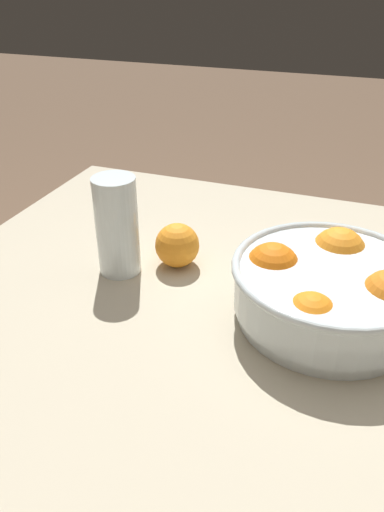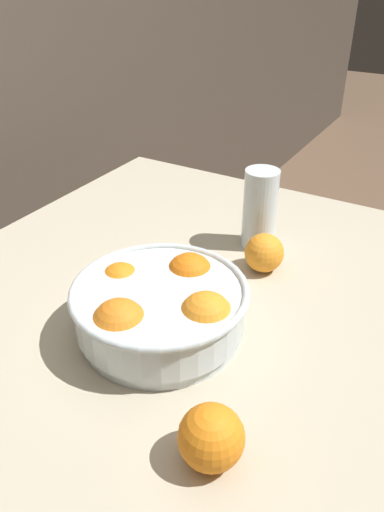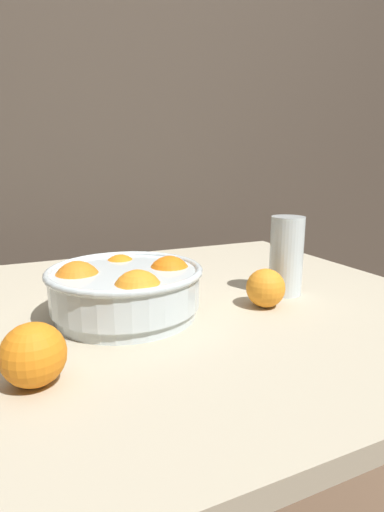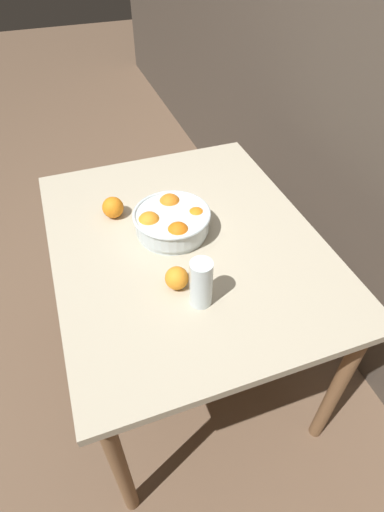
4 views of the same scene
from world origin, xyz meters
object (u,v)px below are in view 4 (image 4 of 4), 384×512
at_px(juice_glass, 201,285).
at_px(orange_loose_front, 177,278).
at_px(orange_loose_near_bowl, 113,207).
at_px(fruit_bowl, 172,221).

distance_m(juice_glass, orange_loose_front, 0.10).
bearing_deg(orange_loose_near_bowl, fruit_bowl, 47.29).
xyz_separation_m(orange_loose_near_bowl, orange_loose_front, (0.41, 0.11, -0.00)).
height_order(fruit_bowl, juice_glass, juice_glass).
relative_size(juice_glass, orange_loose_front, 2.20).
bearing_deg(juice_glass, fruit_bowl, 177.25).
bearing_deg(orange_loose_front, fruit_bowl, 165.67).
distance_m(fruit_bowl, juice_glass, 0.33).
bearing_deg(orange_loose_near_bowl, orange_loose_front, 15.23).
bearing_deg(fruit_bowl, orange_loose_near_bowl, -132.71).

